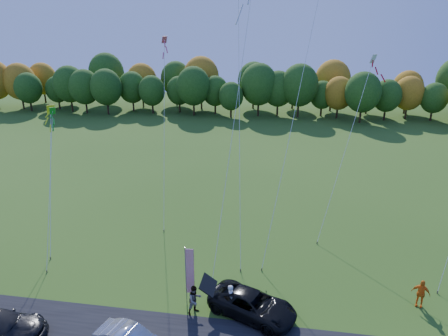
# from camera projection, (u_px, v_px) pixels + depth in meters

# --- Properties ---
(ground) EXTENTS (160.00, 160.00, 0.00)m
(ground) POSITION_uv_depth(u_px,v_px,m) (209.00, 306.00, 24.76)
(ground) COLOR #2B5015
(tree_line) EXTENTS (116.00, 12.00, 10.00)m
(tree_line) POSITION_uv_depth(u_px,v_px,m) (264.00, 116.00, 75.87)
(tree_line) COLOR #1E4711
(tree_line) RESTS_ON ground
(black_suv) EXTENTS (5.88, 4.34, 1.48)m
(black_suv) POSITION_uv_depth(u_px,v_px,m) (252.00, 305.00, 23.79)
(black_suv) COLOR black
(black_suv) RESTS_ON ground
(person_tailgate_a) EXTENTS (0.52, 0.72, 1.82)m
(person_tailgate_a) POSITION_uv_depth(u_px,v_px,m) (231.00, 298.00, 24.07)
(person_tailgate_a) COLOR white
(person_tailgate_a) RESTS_ON ground
(person_tailgate_b) EXTENTS (1.14, 1.14, 1.87)m
(person_tailgate_b) POSITION_uv_depth(u_px,v_px,m) (195.00, 300.00, 23.91)
(person_tailgate_b) COLOR gray
(person_tailgate_b) RESTS_ON ground
(person_east) EXTENTS (1.16, 0.76, 1.84)m
(person_east) POSITION_uv_depth(u_px,v_px,m) (421.00, 293.00, 24.51)
(person_east) COLOR orange
(person_east) RESTS_ON ground
(feather_flag) EXTENTS (0.54, 0.09, 4.11)m
(feather_flag) POSITION_uv_depth(u_px,v_px,m) (189.00, 271.00, 24.02)
(feather_flag) COLOR #999999
(feather_flag) RESTS_ON ground
(kite_delta_blue) EXTENTS (3.24, 9.80, 30.42)m
(kite_delta_blue) POSITION_uv_depth(u_px,v_px,m) (239.00, 43.00, 27.39)
(kite_delta_blue) COLOR #4C3F33
(kite_delta_blue) RESTS_ON ground
(kite_parafoil_orange) EXTENTS (6.83, 12.47, 30.62)m
(kite_parafoil_orange) POSITION_uv_depth(u_px,v_px,m) (309.00, 45.00, 28.36)
(kite_parafoil_orange) COLOR #4C3F33
(kite_parafoil_orange) RESTS_ON ground
(kite_delta_red) EXTENTS (3.07, 8.76, 21.60)m
(kite_delta_red) POSITION_uv_depth(u_px,v_px,m) (235.00, 114.00, 26.97)
(kite_delta_red) COLOR #4C3F33
(kite_delta_red) RESTS_ON ground
(kite_diamond_yellow) EXTENTS (2.64, 6.56, 10.81)m
(kite_diamond_yellow) POSITION_uv_depth(u_px,v_px,m) (51.00, 180.00, 30.88)
(kite_diamond_yellow) COLOR #4C3F33
(kite_diamond_yellow) RESTS_ON ground
(kite_diamond_green) EXTENTS (1.84, 6.14, 10.93)m
(kite_diamond_green) POSITION_uv_depth(u_px,v_px,m) (50.00, 187.00, 29.04)
(kite_diamond_green) COLOR #4C3F33
(kite_diamond_green) RESTS_ON ground
(kite_diamond_white) EXTENTS (4.66, 8.00, 14.53)m
(kite_diamond_white) POSITION_uv_depth(u_px,v_px,m) (346.00, 148.00, 32.58)
(kite_diamond_white) COLOR #4C3F33
(kite_diamond_white) RESTS_ON ground
(kite_diamond_pink) EXTENTS (1.44, 6.24, 15.84)m
(kite_diamond_pink) POSITION_uv_depth(u_px,v_px,m) (164.00, 133.00, 33.77)
(kite_diamond_pink) COLOR #4C3F33
(kite_diamond_pink) RESTS_ON ground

